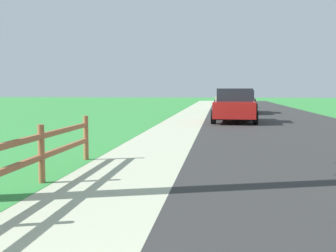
# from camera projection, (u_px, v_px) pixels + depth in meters

# --- Properties ---
(ground_plane) EXTENTS (120.00, 120.00, 0.00)m
(ground_plane) POSITION_uv_depth(u_px,v_px,m) (206.00, 117.00, 24.60)
(ground_plane) COLOR #31843A
(road_asphalt) EXTENTS (7.00, 66.00, 0.01)m
(road_asphalt) POSITION_uv_depth(u_px,v_px,m) (265.00, 115.00, 26.16)
(road_asphalt) COLOR #2D2D2D
(road_asphalt) RESTS_ON ground
(curb_concrete) EXTENTS (6.00, 66.00, 0.01)m
(curb_concrete) POSITION_uv_depth(u_px,v_px,m) (160.00, 114.00, 26.93)
(curb_concrete) COLOR #ABB196
(curb_concrete) RESTS_ON ground
(grass_verge) EXTENTS (5.00, 66.00, 0.00)m
(grass_verge) POSITION_uv_depth(u_px,v_px,m) (136.00, 114.00, 27.11)
(grass_verge) COLOR #31843A
(grass_verge) RESTS_ON ground
(parked_suv_red) EXTENTS (2.24, 4.40, 1.60)m
(parked_suv_red) POSITION_uv_depth(u_px,v_px,m) (235.00, 106.00, 20.40)
(parked_suv_red) COLOR maroon
(parked_suv_red) RESTS_ON ground
(parked_car_black) EXTENTS (2.30, 5.09, 1.53)m
(parked_car_black) POSITION_uv_depth(u_px,v_px,m) (242.00, 102.00, 28.35)
(parked_car_black) COLOR black
(parked_car_black) RESTS_ON ground
(parked_car_beige) EXTENTS (2.28, 4.41, 1.61)m
(parked_car_beige) POSITION_uv_depth(u_px,v_px,m) (228.00, 98.00, 37.39)
(parked_car_beige) COLOR #C6B793
(parked_car_beige) RESTS_ON ground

